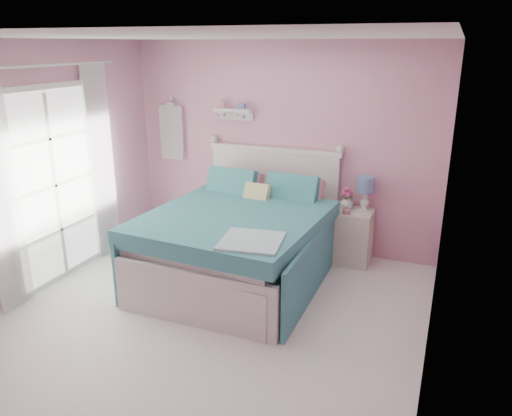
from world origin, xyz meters
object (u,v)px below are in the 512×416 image
Objects in this scene: nightstand at (352,237)px; vase at (347,202)px; table_lamp at (366,187)px; teacup at (346,211)px; bed at (241,242)px.

nightstand is 0.43m from vase.
table_lamp reaches higher than teacup.
vase is (0.98, 0.94, 0.31)m from bed.
bed is 1.29m from teacup.
table_lamp reaches higher than vase.
bed is 3.51× the size of nightstand.
teacup is (1.02, 0.75, 0.27)m from bed.
table_lamp is (0.11, 0.08, 0.62)m from nightstand.
vase is at bearing 149.40° from nightstand.
vase is at bearing 47.78° from bed.
teacup is (-0.17, -0.21, -0.26)m from table_lamp.
nightstand is (1.08, 0.89, -0.10)m from bed.
nightstand is at bearing -145.56° from table_lamp.
vase is 0.20m from teacup.
vase is at bearing -175.63° from table_lamp.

